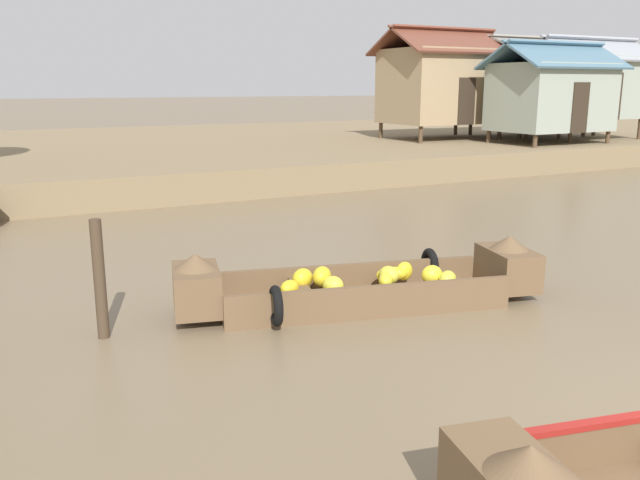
{
  "coord_description": "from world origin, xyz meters",
  "views": [
    {
      "loc": [
        -5.36,
        -2.53,
        3.0
      ],
      "look_at": [
        -0.69,
        6.34,
        0.64
      ],
      "focal_mm": 37.07,
      "sensor_mm": 36.0,
      "label": 1
    }
  ],
  "objects_px": {
    "mooring_post": "(100,280)",
    "stilt_house_mid_left": "(551,95)",
    "banana_boat": "(361,284)",
    "stilt_house_right": "(587,86)",
    "stilt_house_left": "(441,85)",
    "stilt_house_mid_right": "(529,84)"
  },
  "relations": [
    {
      "from": "stilt_house_mid_left",
      "to": "stilt_house_left",
      "type": "bearing_deg",
      "value": 123.49
    },
    {
      "from": "stilt_house_left",
      "to": "stilt_house_right",
      "type": "xyz_separation_m",
      "value": [
        5.11,
        -2.89,
        -0.05
      ]
    },
    {
      "from": "stilt_house_left",
      "to": "banana_boat",
      "type": "bearing_deg",
      "value": -130.84
    },
    {
      "from": "mooring_post",
      "to": "banana_boat",
      "type": "bearing_deg",
      "value": -7.15
    },
    {
      "from": "banana_boat",
      "to": "stilt_house_left",
      "type": "bearing_deg",
      "value": 49.16
    },
    {
      "from": "stilt_house_right",
      "to": "stilt_house_left",
      "type": "bearing_deg",
      "value": 150.57
    },
    {
      "from": "stilt_house_left",
      "to": "stilt_house_mid_right",
      "type": "bearing_deg",
      "value": -6.41
    },
    {
      "from": "banana_boat",
      "to": "mooring_post",
      "type": "bearing_deg",
      "value": 172.85
    },
    {
      "from": "banana_boat",
      "to": "stilt_house_right",
      "type": "relative_size",
      "value": 1.01
    },
    {
      "from": "banana_boat",
      "to": "stilt_house_left",
      "type": "xyz_separation_m",
      "value": [
        12.66,
        14.65,
        2.7
      ]
    },
    {
      "from": "banana_boat",
      "to": "mooring_post",
      "type": "distance_m",
      "value": 3.45
    },
    {
      "from": "banana_boat",
      "to": "stilt_house_mid_left",
      "type": "relative_size",
      "value": 1.06
    },
    {
      "from": "banana_boat",
      "to": "mooring_post",
      "type": "relative_size",
      "value": 3.51
    },
    {
      "from": "stilt_house_mid_left",
      "to": "mooring_post",
      "type": "height_order",
      "value": "stilt_house_mid_left"
    },
    {
      "from": "stilt_house_left",
      "to": "stilt_house_mid_left",
      "type": "bearing_deg",
      "value": -56.51
    },
    {
      "from": "mooring_post",
      "to": "stilt_house_mid_left",
      "type": "bearing_deg",
      "value": 29.91
    },
    {
      "from": "stilt_house_left",
      "to": "stilt_house_mid_right",
      "type": "xyz_separation_m",
      "value": [
        4.35,
        -0.49,
        0.04
      ]
    },
    {
      "from": "stilt_house_left",
      "to": "stilt_house_mid_left",
      "type": "xyz_separation_m",
      "value": [
        2.39,
        -3.61,
        -0.39
      ]
    },
    {
      "from": "stilt_house_mid_right",
      "to": "stilt_house_left",
      "type": "bearing_deg",
      "value": 173.59
    },
    {
      "from": "stilt_house_right",
      "to": "stilt_house_mid_right",
      "type": "bearing_deg",
      "value": 107.72
    },
    {
      "from": "stilt_house_mid_left",
      "to": "mooring_post",
      "type": "xyz_separation_m",
      "value": [
        -18.44,
        -10.61,
        -1.87
      ]
    },
    {
      "from": "banana_boat",
      "to": "stilt_house_left",
      "type": "relative_size",
      "value": 1.02
    }
  ]
}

